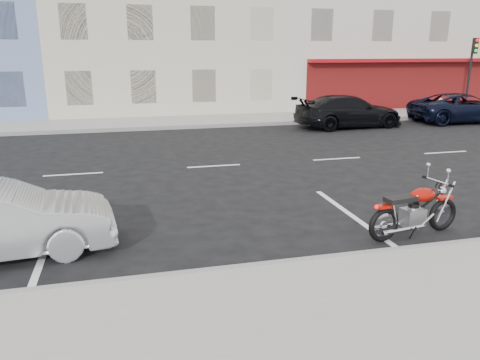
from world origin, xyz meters
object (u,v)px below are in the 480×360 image
Objects in this scene: traffic_light at (471,65)px; fire_hydrant at (440,104)px; motorcycle at (444,207)px; suv_far at (462,108)px; car_far at (348,111)px.

traffic_light is 2.53m from fire_hydrant.
traffic_light is 1.86× the size of motorcycle.
suv_far is at bearing -132.38° from traffic_light.
car_far is (-8.29, -2.64, -1.85)m from traffic_light.
traffic_light is at bearing -6.36° from fire_hydrant.
car_far reaches higher than fire_hydrant.
fire_hydrant is 7.35m from car_far.
car_far reaches higher than motorcycle.
suv_far is (9.86, 11.91, 0.21)m from motorcycle.
suv_far is at bearing -106.94° from fire_hydrant.
fire_hydrant is (-1.50, 0.17, -2.03)m from traffic_light.
traffic_light reaches higher than car_far.
motorcycle is (-10.69, -14.63, -0.06)m from fire_hydrant.
suv_far is 5.97m from car_far.
traffic_light reaches higher than fire_hydrant.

